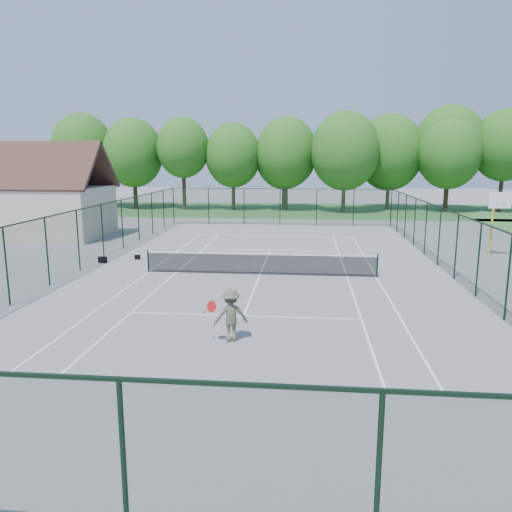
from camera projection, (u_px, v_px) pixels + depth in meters
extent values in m
plane|color=gray|center=(260.00, 274.00, 23.92)|extent=(140.00, 140.00, 0.00)
cube|color=#396C32|center=(286.00, 210.00, 53.20)|extent=(80.00, 16.00, 0.01)
cube|color=white|center=(275.00, 236.00, 35.52)|extent=(10.97, 0.08, 0.01)
cube|color=white|center=(216.00, 385.00, 12.32)|extent=(10.97, 0.08, 0.01)
cube|color=white|center=(270.00, 250.00, 30.17)|extent=(8.23, 0.08, 0.01)
cube|color=white|center=(244.00, 316.00, 17.67)|extent=(8.23, 0.08, 0.01)
cube|color=white|center=(376.00, 277.00, 23.39)|extent=(0.08, 23.77, 0.01)
cube|color=white|center=(149.00, 272.00, 24.46)|extent=(0.08, 23.77, 0.01)
cube|color=white|center=(347.00, 276.00, 23.52)|extent=(0.08, 23.77, 0.01)
cube|color=white|center=(176.00, 272.00, 24.32)|extent=(0.08, 23.77, 0.01)
cube|color=white|center=(260.00, 274.00, 23.92)|extent=(0.08, 12.80, 0.01)
cylinder|color=black|center=(148.00, 261.00, 24.35)|extent=(0.08, 0.08, 1.10)
cylinder|color=black|center=(377.00, 266.00, 23.28)|extent=(0.08, 0.08, 1.10)
cube|color=black|center=(260.00, 264.00, 23.82)|extent=(11.00, 0.02, 0.96)
cube|color=white|center=(260.00, 254.00, 23.73)|extent=(11.00, 0.05, 0.07)
cube|color=#1A3B23|center=(280.00, 207.00, 41.20)|extent=(18.00, 0.02, 3.00)
cube|color=#1A3B23|center=(125.00, 494.00, 6.06)|extent=(18.00, 0.02, 3.00)
cube|color=#1A3B23|center=(456.00, 247.00, 22.75)|extent=(0.02, 36.00, 3.00)
cube|color=#1A3B23|center=(78.00, 241.00, 24.51)|extent=(0.02, 36.00, 3.00)
cube|color=black|center=(280.00, 189.00, 40.91)|extent=(18.00, 0.05, 0.05)
cube|color=black|center=(119.00, 379.00, 5.77)|extent=(18.00, 0.05, 0.05)
cube|color=black|center=(459.00, 214.00, 22.46)|extent=(0.05, 36.00, 0.05)
cube|color=black|center=(76.00, 210.00, 24.22)|extent=(0.05, 36.00, 0.05)
cube|color=beige|center=(46.00, 212.00, 34.90)|extent=(8.00, 6.00, 3.50)
cube|color=#4C3226|center=(53.00, 165.00, 35.74)|extent=(8.60, 3.27, 3.27)
cube|color=#4C3226|center=(30.00, 165.00, 32.81)|extent=(8.60, 3.27, 3.27)
cylinder|color=#3D291D|center=(135.00, 189.00, 54.40)|extent=(0.40, 0.40, 4.20)
ellipsoid|color=#337522|center=(133.00, 153.00, 53.65)|extent=(6.40, 6.40, 7.40)
cylinder|color=#3D291D|center=(286.00, 190.00, 52.80)|extent=(0.40, 0.40, 4.20)
ellipsoid|color=#337522|center=(286.00, 153.00, 52.04)|extent=(6.40, 6.40, 7.40)
cylinder|color=#3D291D|center=(447.00, 191.00, 51.19)|extent=(0.40, 0.40, 4.20)
ellipsoid|color=#337522|center=(449.00, 153.00, 50.43)|extent=(6.40, 6.40, 7.40)
cylinder|color=yellow|center=(492.00, 224.00, 28.62)|extent=(0.12, 0.12, 3.50)
cube|color=yellow|center=(497.00, 197.00, 27.87)|extent=(0.08, 0.90, 0.08)
cube|color=white|center=(500.00, 200.00, 27.46)|extent=(1.20, 0.05, 0.90)
torus|color=#CF5A15|center=(502.00, 203.00, 27.27)|extent=(0.48, 0.48, 0.02)
cube|color=black|center=(103.00, 260.00, 26.53)|extent=(0.46, 0.34, 0.33)
cube|color=black|center=(137.00, 257.00, 27.46)|extent=(0.35, 0.25, 0.24)
imported|color=#54593F|center=(231.00, 315.00, 15.12)|extent=(1.20, 0.93, 1.63)
sphere|color=#B6E12B|center=(268.00, 311.00, 15.40)|extent=(0.07, 0.07, 0.07)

